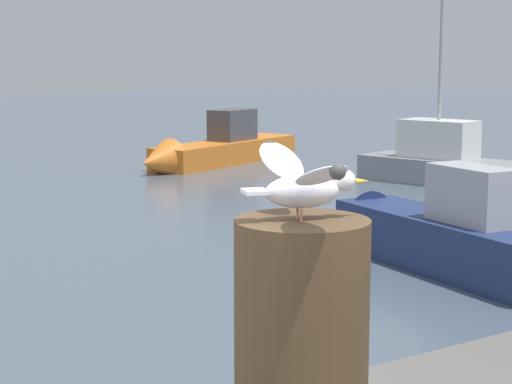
# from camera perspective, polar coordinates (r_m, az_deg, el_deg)

# --- Properties ---
(mooring_post) EXTENTS (0.41, 0.41, 0.80)m
(mooring_post) POSITION_cam_1_polar(r_m,az_deg,el_deg) (2.66, 3.01, -10.29)
(mooring_post) COLOR #4C3823
(mooring_post) RESTS_ON harbor_quay
(seagull) EXTENTS (0.39, 0.66, 0.21)m
(seagull) POSITION_cam_1_polar(r_m,az_deg,el_deg) (2.54, 3.18, 0.74)
(seagull) COLOR tan
(seagull) RESTS_ON mooring_post
(boat_orange) EXTENTS (5.78, 3.29, 1.56)m
(boat_orange) POSITION_cam_1_polar(r_m,az_deg,el_deg) (22.01, -2.77, 2.83)
(boat_orange) COLOR orange
(boat_orange) RESTS_ON ground_plane
(boat_navy) EXTENTS (1.27, 4.38, 1.45)m
(boat_navy) POSITION_cam_1_polar(r_m,az_deg,el_deg) (11.58, 11.41, -2.62)
(boat_navy) COLOR navy
(boat_navy) RESTS_ON ground_plane
(boat_grey) EXTENTS (2.62, 5.72, 4.91)m
(boat_grey) POSITION_cam_1_polar(r_m,az_deg,el_deg) (18.61, 15.18, 1.50)
(boat_grey) COLOR gray
(boat_grey) RESTS_ON ground_plane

